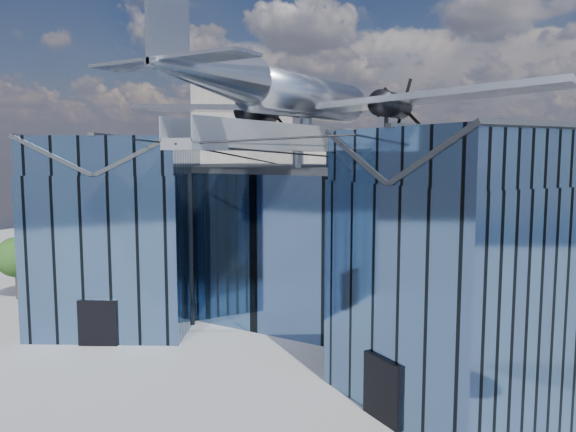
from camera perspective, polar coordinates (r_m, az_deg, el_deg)
The scene contains 5 objects.
ground_plane at distance 31.68m, azimuth -1.96°, elevation -13.40°, with size 120.00×120.00×0.00m, color gray.
museum at distance 35.19m, azimuth 3.28°, elevation -2.12°, with size 32.88×24.50×17.60m.
bg_towers at distance 76.78m, azimuth 20.54°, elevation 5.36°, with size 77.00×24.50×26.00m.
tree_plaza_w at distance 46.02m, azimuth -25.88°, elevation -3.79°, with size 3.59×3.59×4.63m.
tree_side_w at distance 60.30m, azimuth -22.87°, elevation -0.74°, with size 4.23×4.23×5.67m.
Camera 1 is at (16.63, -24.77, 10.64)m, focal length 35.00 mm.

